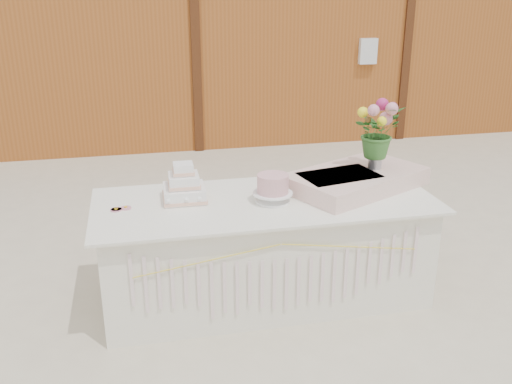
{
  "coord_description": "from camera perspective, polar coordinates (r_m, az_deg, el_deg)",
  "views": [
    {
      "loc": [
        -0.86,
        -3.65,
        2.22
      ],
      "look_at": [
        0.0,
        0.3,
        0.72
      ],
      "focal_mm": 40.0,
      "sensor_mm": 36.0,
      "label": 1
    }
  ],
  "objects": [
    {
      "name": "bouquet",
      "position": [
        4.28,
        12.07,
        6.53
      ],
      "size": [
        0.44,
        0.42,
        0.38
      ],
      "primitive_type": "imported",
      "rotation": [
        0.0,
        0.0,
        0.46
      ],
      "color": "#37712D",
      "rests_on": "flower_vase"
    },
    {
      "name": "loose_flowers",
      "position": [
        4.05,
        -12.79,
        -0.99
      ],
      "size": [
        0.22,
        0.38,
        0.02
      ],
      "primitive_type": null,
      "rotation": [
        0.0,
        0.0,
        -0.21
      ],
      "color": "#CA7B91",
      "rests_on": "cake_table"
    },
    {
      "name": "barn",
      "position": [
        9.69,
        -7.61,
        16.97
      ],
      "size": [
        12.6,
        4.6,
        3.3
      ],
      "color": "#934F1E",
      "rests_on": "ground"
    },
    {
      "name": "satin_runner",
      "position": [
        4.3,
        9.93,
        1.26
      ],
      "size": [
        1.17,
        0.97,
        0.13
      ],
      "primitive_type": "cube",
      "rotation": [
        0.0,
        0.0,
        0.45
      ],
      "color": "beige",
      "rests_on": "cake_table"
    },
    {
      "name": "wedding_cake",
      "position": [
        4.02,
        -7.2,
        0.44
      ],
      "size": [
        0.3,
        0.3,
        0.27
      ],
      "rotation": [
        0.0,
        0.0,
        -0.02
      ],
      "color": "white",
      "rests_on": "cake_table"
    },
    {
      "name": "flower_vase",
      "position": [
        4.35,
        11.82,
        3.2
      ],
      "size": [
        0.1,
        0.1,
        0.14
      ],
      "primitive_type": "cylinder",
      "color": "#A8A8AC",
      "rests_on": "satin_runner"
    },
    {
      "name": "ground",
      "position": [
        4.35,
        0.86,
        -10.28
      ],
      "size": [
        80.0,
        80.0,
        0.0
      ],
      "primitive_type": "plane",
      "color": "beige",
      "rests_on": "ground"
    },
    {
      "name": "cake_table",
      "position": [
        4.17,
        0.9,
        -5.73
      ],
      "size": [
        2.4,
        1.0,
        0.77
      ],
      "color": "white",
      "rests_on": "ground"
    },
    {
      "name": "pink_cake_stand",
      "position": [
        3.94,
        1.69,
        0.51
      ],
      "size": [
        0.28,
        0.28,
        0.2
      ],
      "color": "white",
      "rests_on": "cake_table"
    }
  ]
}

